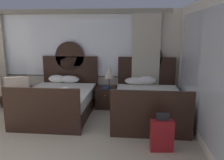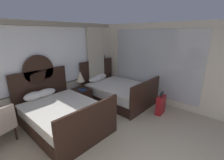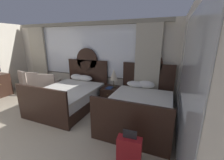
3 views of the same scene
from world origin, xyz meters
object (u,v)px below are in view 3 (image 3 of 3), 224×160
(armchair_by_window_right, at_px, (28,81))
(armchair_by_window_centre, at_px, (34,81))
(book_on_nightstand, at_px, (110,88))
(bed_near_window, at_px, (71,95))
(nightstand_between_beds, at_px, (111,95))
(bed_near_mirror, at_px, (140,107))
(suitcase_on_floor, at_px, (129,153))
(armchair_by_window_left, at_px, (50,84))
(table_lamp_on_nightstand, at_px, (114,75))

(armchair_by_window_right, bearing_deg, armchair_by_window_centre, 0.42)
(book_on_nightstand, relative_size, armchair_by_window_centre, 0.29)
(bed_near_window, distance_m, nightstand_between_beds, 1.30)
(nightstand_between_beds, height_order, armchair_by_window_right, armchair_by_window_right)
(bed_near_window, height_order, bed_near_mirror, same)
(nightstand_between_beds, xyz_separation_m, suitcase_on_floor, (1.27, -2.26, 0.00))
(bed_near_mirror, bearing_deg, armchair_by_window_right, 174.90)
(book_on_nightstand, distance_m, armchair_by_window_left, 2.41)
(table_lamp_on_nightstand, height_order, armchair_by_window_right, table_lamp_on_nightstand)
(bed_near_window, height_order, armchair_by_window_left, bed_near_window)
(bed_near_mirror, bearing_deg, bed_near_window, -179.90)
(armchair_by_window_left, bearing_deg, bed_near_mirror, -6.74)
(armchair_by_window_left, distance_m, armchair_by_window_right, 1.11)
(bed_near_window, bearing_deg, book_on_nightstand, 26.37)
(nightstand_between_beds, xyz_separation_m, book_on_nightstand, (-0.00, -0.11, 0.30))
(bed_near_window, xyz_separation_m, armchair_by_window_left, (-1.30, 0.42, 0.11))
(book_on_nightstand, relative_size, suitcase_on_floor, 0.36)
(bed_near_mirror, bearing_deg, nightstand_between_beds, 149.16)
(armchair_by_window_right, xyz_separation_m, suitcase_on_floor, (4.79, -2.01, -0.19))
(bed_near_mirror, bearing_deg, book_on_nightstand, 153.64)
(bed_near_window, xyz_separation_m, bed_near_mirror, (2.22, 0.00, 0.00))
(armchair_by_window_left, relative_size, armchair_by_window_right, 1.00)
(bed_near_mirror, xyz_separation_m, armchair_by_window_centre, (-4.30, 0.42, 0.11))
(bed_near_mirror, xyz_separation_m, nightstand_between_beds, (-1.10, 0.66, -0.09))
(bed_near_window, bearing_deg, nightstand_between_beds, 30.78)
(bed_near_window, xyz_separation_m, suitcase_on_floor, (2.38, -1.59, -0.08))
(nightstand_between_beds, distance_m, armchair_by_window_centre, 3.21)
(nightstand_between_beds, distance_m, armchair_by_window_left, 2.43)
(book_on_nightstand, xyz_separation_m, armchair_by_window_centre, (-3.20, -0.13, -0.10))
(armchair_by_window_right, height_order, suitcase_on_floor, armchair_by_window_right)
(nightstand_between_beds, distance_m, table_lamp_on_nightstand, 0.71)
(bed_near_mirror, relative_size, armchair_by_window_right, 2.50)
(nightstand_between_beds, distance_m, book_on_nightstand, 0.32)
(table_lamp_on_nightstand, height_order, suitcase_on_floor, table_lamp_on_nightstand)
(table_lamp_on_nightstand, bearing_deg, armchair_by_window_centre, -174.61)
(bed_near_window, relative_size, suitcase_on_floor, 3.15)
(armchair_by_window_centre, height_order, armchair_by_window_right, same)
(bed_near_mirror, height_order, armchair_by_window_left, bed_near_mirror)
(armchair_by_window_right, relative_size, suitcase_on_floor, 1.26)
(bed_near_mirror, bearing_deg, table_lamp_on_nightstand, 144.84)
(armchair_by_window_left, distance_m, suitcase_on_floor, 4.20)
(bed_near_window, bearing_deg, armchair_by_window_centre, 168.63)
(nightstand_between_beds, xyz_separation_m, armchair_by_window_centre, (-3.20, -0.24, 0.20))
(armchair_by_window_left, xyz_separation_m, suitcase_on_floor, (3.68, -2.01, -0.19))
(table_lamp_on_nightstand, height_order, armchair_by_window_left, table_lamp_on_nightstand)
(armchair_by_window_centre, bearing_deg, suitcase_on_floor, -24.27)
(armchair_by_window_left, height_order, suitcase_on_floor, armchair_by_window_left)
(nightstand_between_beds, relative_size, armchair_by_window_centre, 0.65)
(book_on_nightstand, height_order, armchair_by_window_centre, armchair_by_window_centre)
(table_lamp_on_nightstand, relative_size, armchair_by_window_right, 0.66)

